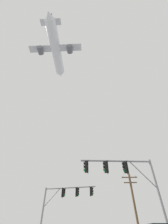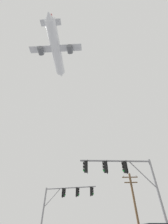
{
  "view_description": "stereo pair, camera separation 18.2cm",
  "coord_description": "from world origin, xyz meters",
  "px_view_note": "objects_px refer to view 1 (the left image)",
  "views": [
    {
      "loc": [
        1.04,
        -4.84,
        1.27
      ],
      "look_at": [
        0.29,
        12.75,
        15.9
      ],
      "focal_mm": 24.22,
      "sensor_mm": 36.0,
      "label": 1
    },
    {
      "loc": [
        1.23,
        -4.83,
        1.27
      ],
      "look_at": [
        0.29,
        12.75,
        15.9
      ],
      "focal_mm": 24.22,
      "sensor_mm": 36.0,
      "label": 2
    }
  ],
  "objects_px": {
    "signal_pole_near": "(126,177)",
    "utility_pole": "(134,205)",
    "signal_pole_far": "(64,199)",
    "airplane": "(56,49)"
  },
  "relations": [
    {
      "from": "signal_pole_near",
      "to": "utility_pole",
      "type": "height_order",
      "value": "utility_pole"
    },
    {
      "from": "signal_pole_far",
      "to": "utility_pole",
      "type": "height_order",
      "value": "utility_pole"
    },
    {
      "from": "signal_pole_near",
      "to": "utility_pole",
      "type": "xyz_separation_m",
      "value": [
        2.67,
        9.86,
        -0.56
      ]
    },
    {
      "from": "signal_pole_near",
      "to": "utility_pole",
      "type": "distance_m",
      "value": 10.23
    },
    {
      "from": "airplane",
      "to": "signal_pole_near",
      "type": "bearing_deg",
      "value": -40.84
    },
    {
      "from": "signal_pole_near",
      "to": "signal_pole_far",
      "type": "relative_size",
      "value": 1.01
    },
    {
      "from": "signal_pole_near",
      "to": "airplane",
      "type": "relative_size",
      "value": 0.3
    },
    {
      "from": "utility_pole",
      "to": "airplane",
      "type": "height_order",
      "value": "airplane"
    },
    {
      "from": "signal_pole_near",
      "to": "airplane",
      "type": "bearing_deg",
      "value": 139.16
    },
    {
      "from": "signal_pole_far",
      "to": "airplane",
      "type": "bearing_deg",
      "value": 151.98
    }
  ]
}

